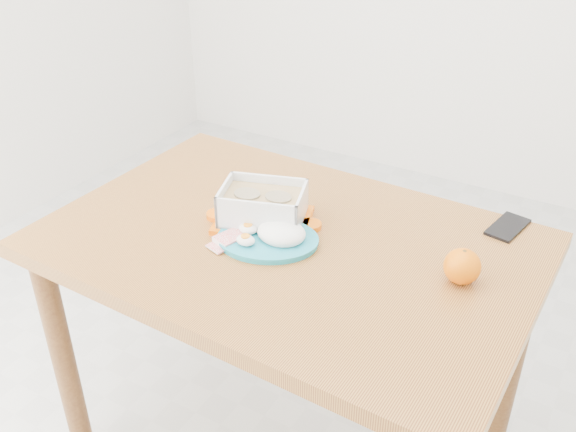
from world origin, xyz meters
The scene contains 7 objects.
ground centered at (0.00, 0.00, 0.00)m, with size 3.50×3.50×0.00m, color #B7B7B2.
dining_table centered at (0.04, -0.18, 0.64)m, with size 1.15×0.79×0.75m.
food_container centered at (-0.05, -0.15, 0.80)m, with size 0.27×0.23×0.10m.
orange_fruit centered at (0.44, -0.14, 0.79)m, with size 0.08×0.08×0.08m, color #E55C04.
rice_plate centered at (0.01, -0.22, 0.77)m, with size 0.30×0.30×0.06m.
candy_bar centered at (-0.05, -0.20, 0.76)m, with size 0.20×0.05×0.02m, color red.
smartphone centered at (0.47, 0.12, 0.75)m, with size 0.06×0.13×0.01m, color black.
Camera 1 is at (0.67, -1.27, 1.56)m, focal length 40.00 mm.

